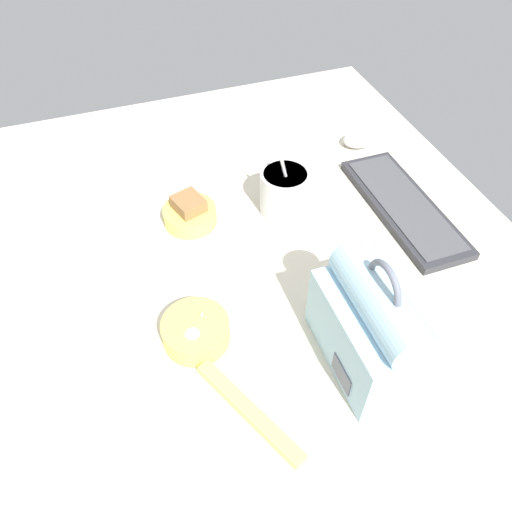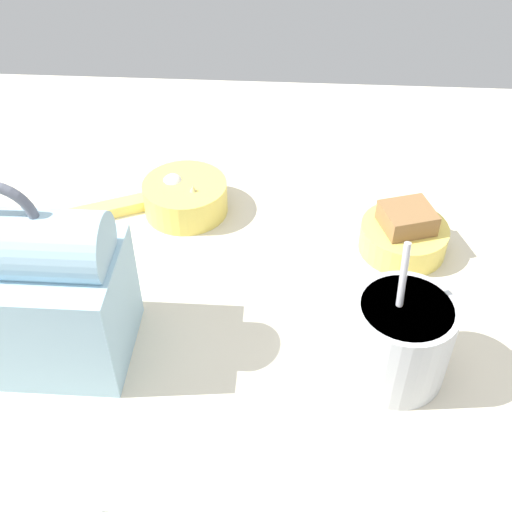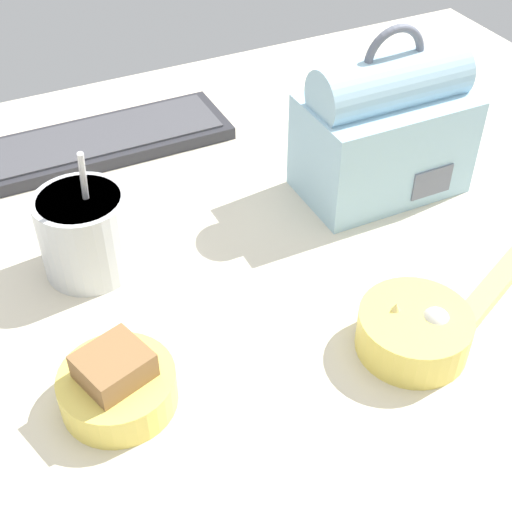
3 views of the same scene
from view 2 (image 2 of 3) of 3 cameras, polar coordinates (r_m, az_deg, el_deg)
The scene contains 6 objects.
desk_surface at distance 78.10cm, azimuth -0.11°, elevation -3.80°, with size 140.00×110.00×2.00cm.
lunch_bag at distance 69.61cm, azimuth -20.09°, elevation -2.97°, with size 20.66×12.77×22.32cm.
soup_cup at distance 67.26cm, azimuth 12.70°, elevation -7.18°, with size 10.31×10.31×16.41cm.
bento_bowl_sandwich at distance 83.87cm, azimuth 13.01°, elevation 1.88°, with size 11.10×11.10×6.48cm.
bento_bowl_snacks at distance 88.66cm, azimuth -6.28°, elevation 5.28°, with size 11.49×11.49×5.38cm.
chopstick_case at distance 90.49cm, azimuth -16.57°, elevation 3.16°, with size 20.89×11.32×1.60cm.
Camera 2 is at (-3.63, 54.54, 56.78)cm, focal length 45.00 mm.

